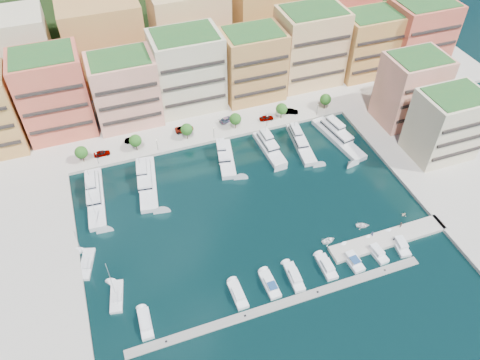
{
  "coord_description": "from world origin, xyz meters",
  "views": [
    {
      "loc": [
        -31.0,
        -79.65,
        95.05
      ],
      "look_at": [
        -0.41,
        5.67,
        6.0
      ],
      "focal_mm": 35.0,
      "sensor_mm": 36.0,
      "label": 1
    }
  ],
  "objects_px": {
    "lamppost_4": "(318,108)",
    "cruiser_9": "(400,244)",
    "tree_1": "(135,141)",
    "person_1": "(401,225)",
    "tree_3": "(235,119)",
    "sailboat_0": "(117,297)",
    "tree_0": "(81,152)",
    "yacht_5": "(300,141)",
    "tree_2": "(187,130)",
    "cruiser_0": "(146,324)",
    "tree_5": "(325,99)",
    "tender_0": "(328,241)",
    "cruiser_3": "(238,295)",
    "car_2": "(184,129)",
    "cruiser_7": "(352,259)",
    "lamppost_2": "(214,131)",
    "car_5": "(291,111)",
    "yacht_0": "(95,195)",
    "sailboat_1": "(87,264)",
    "yacht_1": "(147,181)",
    "lamppost_3": "(267,119)",
    "tender_3": "(404,214)",
    "yacht_4": "(269,147)",
    "car_3": "(227,119)",
    "yacht_3": "(225,156)",
    "car_4": "(266,118)",
    "sailboat_2": "(97,217)",
    "person_0": "(372,234)",
    "cruiser_4": "(270,285)",
    "cruiser_6": "(327,267)",
    "cruiser_8": "(376,252)",
    "car_0": "(102,153)",
    "tender_2": "(363,226)",
    "cruiser_5": "(294,277)",
    "lamppost_1": "(157,143)"
  },
  "relations": [
    {
      "from": "cruiser_3",
      "to": "car_2",
      "type": "height_order",
      "value": "car_2"
    },
    {
      "from": "tree_1",
      "to": "lamppost_3",
      "type": "bearing_deg",
      "value": -3.13
    },
    {
      "from": "tree_5",
      "to": "cruiser_6",
      "type": "xyz_separation_m",
      "value": [
        -28.92,
        -58.08,
        -4.2
      ]
    },
    {
      "from": "cruiser_0",
      "to": "cruiser_9",
      "type": "distance_m",
      "value": 65.03
    },
    {
      "from": "tree_0",
      "to": "lamppost_4",
      "type": "xyz_separation_m",
      "value": [
        76.0,
        -2.3,
        -0.92
      ]
    },
    {
      "from": "tree_2",
      "to": "cruiser_0",
      "type": "bearing_deg",
      "value": -113.56
    },
    {
      "from": "yacht_4",
      "to": "cruiser_4",
      "type": "height_order",
      "value": "yacht_4"
    },
    {
      "from": "sailboat_0",
      "to": "tree_3",
      "type": "bearing_deg",
      "value": 46.69
    },
    {
      "from": "tender_3",
      "to": "car_0",
      "type": "relative_size",
      "value": 0.33
    },
    {
      "from": "tree_0",
      "to": "cruiser_8",
      "type": "xyz_separation_m",
      "value": [
        64.82,
        -58.08,
        -4.2
      ]
    },
    {
      "from": "yacht_1",
      "to": "tender_3",
      "type": "xyz_separation_m",
      "value": [
        62.52,
        -35.33,
        -0.67
      ]
    },
    {
      "from": "lamppost_4",
      "to": "cruiser_9",
      "type": "height_order",
      "value": "lamppost_4"
    },
    {
      "from": "cruiser_0",
      "to": "cruiser_8",
      "type": "height_order",
      "value": "same"
    },
    {
      "from": "lamppost_2",
      "to": "cruiser_4",
      "type": "distance_m",
      "value": 56.02
    },
    {
      "from": "tree_3",
      "to": "sailboat_0",
      "type": "height_order",
      "value": "sailboat_0"
    },
    {
      "from": "tree_1",
      "to": "lamppost_2",
      "type": "relative_size",
      "value": 1.35
    },
    {
      "from": "cruiser_3",
      "to": "sailboat_1",
      "type": "height_order",
      "value": "sailboat_1"
    },
    {
      "from": "tree_5",
      "to": "tender_0",
      "type": "bearing_deg",
      "value": -115.86
    },
    {
      "from": "cruiser_4",
      "to": "tender_3",
      "type": "height_order",
      "value": "cruiser_4"
    },
    {
      "from": "lamppost_2",
      "to": "car_4",
      "type": "bearing_deg",
      "value": 9.23
    },
    {
      "from": "lamppost_4",
      "to": "car_2",
      "type": "height_order",
      "value": "lamppost_4"
    },
    {
      "from": "yacht_0",
      "to": "sailboat_1",
      "type": "xyz_separation_m",
      "value": [
        -4.97,
        -22.44,
        -0.9
      ]
    },
    {
      "from": "car_3",
      "to": "yacht_3",
      "type": "bearing_deg",
      "value": 140.01
    },
    {
      "from": "sailboat_1",
      "to": "car_0",
      "type": "relative_size",
      "value": 2.72
    },
    {
      "from": "car_3",
      "to": "lamppost_3",
      "type": "bearing_deg",
      "value": -140.26
    },
    {
      "from": "tree_3",
      "to": "sailboat_1",
      "type": "distance_m",
      "value": 63.99
    },
    {
      "from": "cruiser_8",
      "to": "tender_3",
      "type": "height_order",
      "value": "cruiser_8"
    },
    {
      "from": "tree_1",
      "to": "person_1",
      "type": "height_order",
      "value": "tree_1"
    },
    {
      "from": "tree_5",
      "to": "tender_0",
      "type": "distance_m",
      "value": 56.74
    },
    {
      "from": "cruiser_7",
      "to": "tender_0",
      "type": "xyz_separation_m",
      "value": [
        -2.62,
        7.2,
        -0.19
      ]
    },
    {
      "from": "tree_5",
      "to": "tender_3",
      "type": "distance_m",
      "value": 50.0
    },
    {
      "from": "lamppost_3",
      "to": "tender_3",
      "type": "height_order",
      "value": "lamppost_3"
    },
    {
      "from": "lamppost_3",
      "to": "yacht_4",
      "type": "bearing_deg",
      "value": -108.76
    },
    {
      "from": "lamppost_4",
      "to": "yacht_5",
      "type": "xyz_separation_m",
      "value": [
        -11.21,
        -11.06,
        -2.62
      ]
    },
    {
      "from": "tree_3",
      "to": "cruiser_7",
      "type": "bearing_deg",
      "value": -80.29
    },
    {
      "from": "yacht_4",
      "to": "person_0",
      "type": "height_order",
      "value": "yacht_4"
    },
    {
      "from": "tree_2",
      "to": "yacht_5",
      "type": "distance_m",
      "value": 35.58
    },
    {
      "from": "lamppost_1",
      "to": "cruiser_0",
      "type": "distance_m",
      "value": 57.94
    },
    {
      "from": "cruiser_3",
      "to": "sailboat_2",
      "type": "distance_m",
      "value": 44.75
    },
    {
      "from": "yacht_0",
      "to": "yacht_1",
      "type": "relative_size",
      "value": 1.05
    },
    {
      "from": "lamppost_3",
      "to": "car_4",
      "type": "height_order",
      "value": "lamppost_3"
    },
    {
      "from": "car_5",
      "to": "car_3",
      "type": "bearing_deg",
      "value": 105.88
    },
    {
      "from": "sailboat_2",
      "to": "person_0",
      "type": "bearing_deg",
      "value": -25.28
    },
    {
      "from": "cruiser_5",
      "to": "yacht_1",
      "type": "bearing_deg",
      "value": 121.25
    },
    {
      "from": "tender_2",
      "to": "tree_5",
      "type": "bearing_deg",
      "value": 3.68
    },
    {
      "from": "tree_0",
      "to": "car_5",
      "type": "xyz_separation_m",
      "value": [
        68.31,
        1.34,
        -2.98
      ]
    },
    {
      "from": "tender_0",
      "to": "person_0",
      "type": "relative_size",
      "value": 2.04
    },
    {
      "from": "tender_3",
      "to": "car_5",
      "type": "height_order",
      "value": "car_5"
    },
    {
      "from": "lamppost_2",
      "to": "sailboat_0",
      "type": "bearing_deg",
      "value": -129.27
    },
    {
      "from": "lamppost_4",
      "to": "car_5",
      "type": "distance_m",
      "value": 8.75
    }
  ]
}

